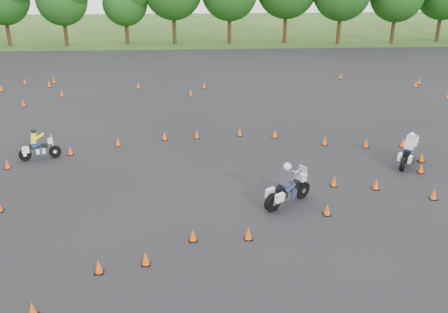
% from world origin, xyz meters
% --- Properties ---
extents(ground, '(140.00, 140.00, 0.00)m').
position_xyz_m(ground, '(0.00, 0.00, 0.00)').
color(ground, '#2D5119').
rests_on(ground, ground).
extents(asphalt_pad, '(62.00, 62.00, 0.00)m').
position_xyz_m(asphalt_pad, '(0.00, 6.00, 0.01)').
color(asphalt_pad, black).
rests_on(asphalt_pad, ground).
extents(treeline, '(86.67, 32.14, 10.72)m').
position_xyz_m(treeline, '(5.31, 35.66, 4.61)').
color(treeline, '#194614').
rests_on(treeline, ground).
extents(traffic_cones, '(36.08, 32.80, 0.45)m').
position_xyz_m(traffic_cones, '(-0.37, 5.83, 0.23)').
color(traffic_cones, '#F1520A').
rests_on(traffic_cones, asphalt_pad).
extents(rider_grey, '(2.49, 2.16, 1.96)m').
position_xyz_m(rider_grey, '(2.48, 1.57, 0.99)').
color(rider_grey, '#393A40').
rests_on(rider_grey, ground).
extents(rider_yellow, '(2.13, 1.12, 1.57)m').
position_xyz_m(rider_yellow, '(-9.10, 7.05, 0.79)').
color(rider_yellow, yellow).
rests_on(rider_yellow, ground).
extents(rider_white, '(1.89, 2.29, 1.77)m').
position_xyz_m(rider_white, '(9.05, 5.30, 0.89)').
color(rider_white, beige).
rests_on(rider_white, ground).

